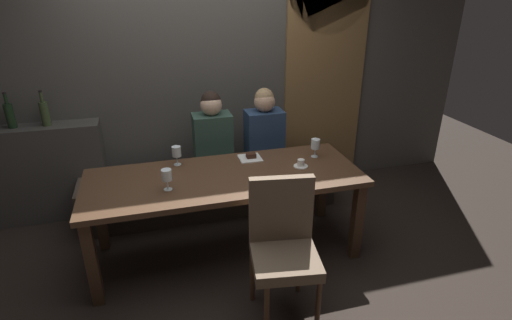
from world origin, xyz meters
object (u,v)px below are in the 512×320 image
diner_redhead (212,135)px  wine_glass_near_right (167,176)px  wine_glass_near_left (177,152)px  espresso_cup (301,164)px  banquette_bench (212,191)px  dessert_plate (250,157)px  wine_bottle_dark_red (10,115)px  wine_glass_end_right (315,145)px  chair_near_side (283,240)px  diner_bearded (264,131)px  dining_table (225,185)px  wine_bottle_pale_label (45,113)px

diner_redhead → wine_glass_near_right: diner_redhead is taller
wine_glass_near_left → espresso_cup: (0.99, -0.32, -0.09)m
banquette_bench → wine_glass_near_left: (-0.34, -0.39, 0.62)m
dessert_plate → wine_bottle_dark_red: bearing=158.7°
wine_glass_end_right → espresso_cup: 0.27m
banquette_bench → diner_redhead: size_ratio=3.13×
diner_redhead → wine_glass_near_left: size_ratio=4.86×
wine_glass_end_right → chair_near_side: bearing=-123.9°
wine_glass_near_left → dessert_plate: bearing=-3.8°
banquette_bench → diner_bearded: size_ratio=3.14×
wine_glass_near_left → wine_bottle_dark_red: bearing=151.8°
diner_redhead → dining_table: bearing=-92.4°
wine_bottle_dark_red → wine_glass_near_right: size_ratio=1.99×
dining_table → wine_glass_end_right: wine_glass_end_right is taller
wine_bottle_dark_red → wine_glass_end_right: 2.73m
banquette_bench → espresso_cup: 1.10m
wine_glass_near_left → wine_glass_near_right: same height
chair_near_side → wine_glass_near_left: bearing=120.1°
banquette_bench → wine_bottle_pale_label: bearing=167.0°
wine_bottle_pale_label → diner_redhead: bearing=-12.2°
banquette_bench → wine_glass_end_right: bearing=-32.9°
wine_bottle_pale_label → wine_glass_end_right: wine_bottle_pale_label is taller
espresso_cup → wine_glass_near_right: bearing=-173.9°
chair_near_side → wine_bottle_pale_label: (-1.69, 1.75, 0.51)m
banquette_bench → dessert_plate: size_ratio=13.16×
banquette_bench → wine_glass_near_left: wine_glass_near_left is taller
wine_bottle_dark_red → banquette_bench: bearing=-11.4°
wine_glass_near_right → banquette_bench: bearing=61.2°
wine_glass_near_right → dessert_plate: wine_glass_near_right is taller
wine_bottle_pale_label → espresso_cup: bearing=-26.5°
wine_bottle_dark_red → wine_glass_near_right: wine_bottle_dark_red is taller
chair_near_side → wine_glass_near_left: chair_near_side is taller
wine_glass_near_right → diner_redhead: bearing=60.0°
banquette_bench → wine_glass_near_left: size_ratio=15.24×
dessert_plate → espresso_cup: bearing=-36.8°
chair_near_side → wine_glass_end_right: chair_near_side is taller
wine_bottle_dark_red → wine_glass_end_right: bearing=-19.2°
wine_glass_end_right → diner_redhead: bearing=145.6°
dining_table → diner_bearded: size_ratio=2.77×
wine_glass_end_right → dessert_plate: 0.58m
wine_bottle_dark_red → espresso_cup: wine_bottle_dark_red is taller
wine_glass_near_right → wine_glass_near_left: bearing=75.6°
wine_bottle_dark_red → espresso_cup: bearing=-24.0°
wine_glass_near_right → diner_bearded: bearing=39.6°
wine_glass_near_right → espresso_cup: (1.10, 0.12, -0.09)m
chair_near_side → diner_redhead: 1.48m
wine_bottle_pale_label → wine_glass_near_left: (1.10, -0.73, -0.22)m
wine_glass_near_left → dessert_plate: size_ratio=0.86×
banquette_bench → diner_bearded: 0.80m
banquette_bench → dessert_plate: (0.28, -0.44, 0.53)m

